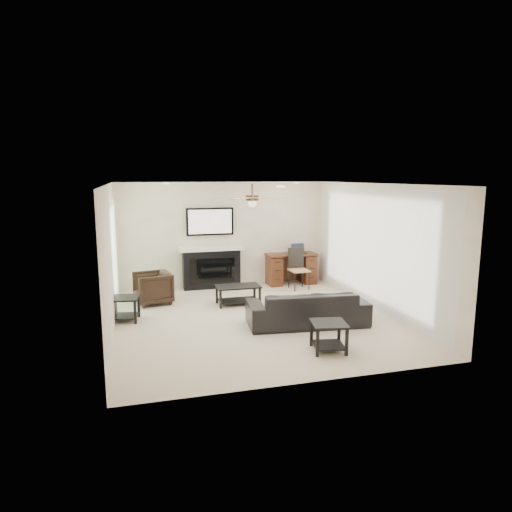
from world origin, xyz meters
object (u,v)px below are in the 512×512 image
object	(u,v)px
sofa	(307,308)
coffee_table	(238,295)
armchair	(153,288)
desk	(291,269)
fireplace_unit	(211,249)

from	to	relation	value
sofa	coffee_table	size ratio (longest dim) A/B	2.37
armchair	coffee_table	world-z (taller)	armchair
sofa	desk	bearing A→B (deg)	-98.42
sofa	armchair	distance (m)	3.37
armchair	fireplace_unit	bearing A→B (deg)	114.45
sofa	armchair	xyz separation A→B (m)	(-2.60, 2.15, 0.02)
fireplace_unit	coffee_table	bearing A→B (deg)	-79.65
armchair	coffee_table	bearing A→B (deg)	61.66
coffee_table	armchair	bearing A→B (deg)	162.20
fireplace_unit	desk	xyz separation A→B (m)	(1.97, -0.09, -0.57)
coffee_table	desk	world-z (taller)	desk
sofa	desk	world-z (taller)	desk
armchair	coffee_table	size ratio (longest dim) A/B	0.81
armchair	fireplace_unit	size ratio (longest dim) A/B	0.38
armchair	sofa	bearing A→B (deg)	40.00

